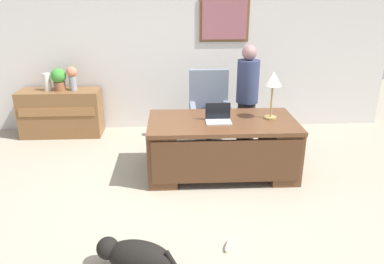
% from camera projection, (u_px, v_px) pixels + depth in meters
% --- Properties ---
extents(ground_plane, '(12.00, 12.00, 0.00)m').
position_uv_depth(ground_plane, '(191.00, 201.00, 4.40)').
color(ground_plane, '#9E937F').
extents(back_wall, '(7.00, 0.16, 2.70)m').
position_uv_depth(back_wall, '(184.00, 50.00, 6.34)').
color(back_wall, silver).
rests_on(back_wall, ground_plane).
extents(desk, '(1.90, 1.00, 0.74)m').
position_uv_depth(desk, '(222.00, 145.00, 4.92)').
color(desk, brown).
rests_on(desk, ground_plane).
extents(credenza, '(1.31, 0.50, 0.77)m').
position_uv_depth(credenza, '(61.00, 113.00, 6.26)').
color(credenza, brown).
rests_on(credenza, ground_plane).
extents(armchair, '(0.60, 0.59, 1.17)m').
position_uv_depth(armchair, '(209.00, 113.00, 5.83)').
color(armchair, slate).
rests_on(armchair, ground_plane).
extents(person_standing, '(0.32, 0.32, 1.59)m').
position_uv_depth(person_standing, '(247.00, 98.00, 5.52)').
color(person_standing, '#262323').
rests_on(person_standing, ground_plane).
extents(dog_lying, '(0.75, 0.47, 0.30)m').
position_uv_depth(dog_lying, '(136.00, 257.00, 3.26)').
color(dog_lying, black).
rests_on(dog_lying, ground_plane).
extents(laptop, '(0.32, 0.22, 0.22)m').
position_uv_depth(laptop, '(218.00, 117.00, 4.78)').
color(laptop, '#B2B5BA').
rests_on(laptop, desk).
extents(desk_lamp, '(0.22, 0.22, 0.62)m').
position_uv_depth(desk_lamp, '(273.00, 82.00, 4.73)').
color(desk_lamp, '#9E8447').
rests_on(desk_lamp, desk).
extents(vase_with_flowers, '(0.17, 0.17, 0.39)m').
position_uv_depth(vase_with_flowers, '(72.00, 76.00, 6.05)').
color(vase_with_flowers, '#8B949D').
rests_on(vase_with_flowers, credenza).
extents(vase_empty, '(0.12, 0.12, 0.28)m').
position_uv_depth(vase_empty, '(47.00, 82.00, 6.07)').
color(vase_empty, silver).
rests_on(vase_empty, credenza).
extents(potted_plant, '(0.24, 0.24, 0.36)m').
position_uv_depth(potted_plant, '(59.00, 78.00, 6.06)').
color(potted_plant, brown).
rests_on(potted_plant, credenza).
extents(dog_toy_bone, '(0.12, 0.20, 0.05)m').
position_uv_depth(dog_toy_bone, '(228.00, 245.00, 3.61)').
color(dog_toy_bone, beige).
rests_on(dog_toy_bone, ground_plane).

